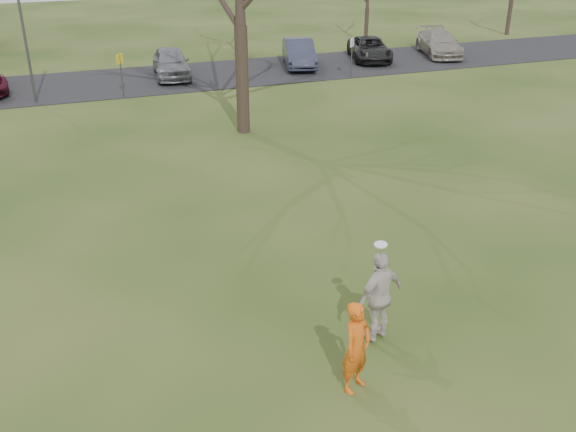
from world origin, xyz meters
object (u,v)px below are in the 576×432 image
object	(u,v)px
car_4	(171,63)
car_6	(370,49)
car_7	(439,43)
catching_play	(380,296)
player_defender	(357,347)
car_5	(299,53)
lamp_post	(21,15)

from	to	relation	value
car_4	car_6	world-z (taller)	car_4
car_7	catching_play	world-z (taller)	catching_play
player_defender	car_5	distance (m)	27.26
catching_play	lamp_post	distance (m)	23.11
car_6	car_7	size ratio (longest dim) A/B	0.94
car_5	car_6	bearing A→B (deg)	17.23
catching_play	lamp_post	size ratio (longest dim) A/B	0.35
player_defender	lamp_post	size ratio (longest dim) A/B	0.30
lamp_post	car_4	bearing A→B (deg)	21.20
car_4	catching_play	bearing A→B (deg)	-85.26
player_defender	car_7	size ratio (longest dim) A/B	0.38
car_6	catching_play	distance (m)	27.68
car_6	catching_play	world-z (taller)	catching_play
car_6	car_7	distance (m)	4.62
player_defender	car_5	xyz separation A→B (m)	(8.54, 25.89, -0.15)
player_defender	catching_play	xyz separation A→B (m)	(1.08, 1.20, 0.16)
car_6	player_defender	bearing A→B (deg)	-100.96
car_5	car_6	distance (m)	4.59
player_defender	car_4	xyz separation A→B (m)	(1.20, 25.78, -0.14)
car_6	car_7	world-z (taller)	car_7
car_5	car_7	bearing A→B (deg)	14.47
player_defender	car_7	xyz separation A→B (m)	(17.73, 25.92, -0.19)
catching_play	car_4	bearing A→B (deg)	89.70
car_5	lamp_post	size ratio (longest dim) A/B	0.73
player_defender	lamp_post	world-z (taller)	lamp_post
car_4	car_7	bearing A→B (deg)	5.51
player_defender	car_7	distance (m)	31.41
car_5	car_7	world-z (taller)	car_5
player_defender	car_6	size ratio (longest dim) A/B	0.41
player_defender	car_4	distance (m)	25.81
car_5	car_6	xyz separation A→B (m)	(4.58, 0.24, -0.11)
car_4	player_defender	bearing A→B (deg)	-87.64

